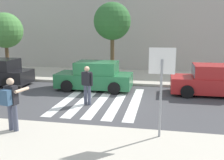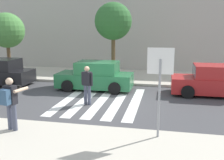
{
  "view_description": "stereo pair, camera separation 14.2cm",
  "coord_description": "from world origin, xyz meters",
  "px_view_note": "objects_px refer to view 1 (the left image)",
  "views": [
    {
      "loc": [
        2.77,
        -11.32,
        3.47
      ],
      "look_at": [
        0.6,
        -0.2,
        1.1
      ],
      "focal_mm": 42.0,
      "sensor_mm": 36.0,
      "label": 1
    },
    {
      "loc": [
        2.91,
        -11.29,
        3.47
      ],
      "look_at": [
        0.6,
        -0.2,
        1.1
      ],
      "focal_mm": 42.0,
      "sensor_mm": 36.0,
      "label": 2
    }
  ],
  "objects_px": {
    "photographer_with_backpack": "(11,100)",
    "pedestrian_crossing": "(87,83)",
    "stop_sign": "(162,73)",
    "parked_car_green": "(95,77)",
    "street_tree_west": "(5,31)",
    "parked_car_red": "(213,81)",
    "street_tree_center": "(112,22)"
  },
  "relations": [
    {
      "from": "stop_sign",
      "to": "parked_car_red",
      "type": "height_order",
      "value": "stop_sign"
    },
    {
      "from": "parked_car_green",
      "to": "street_tree_west",
      "type": "bearing_deg",
      "value": 161.16
    },
    {
      "from": "photographer_with_backpack",
      "to": "street_tree_center",
      "type": "distance_m",
      "value": 8.92
    },
    {
      "from": "parked_car_green",
      "to": "street_tree_center",
      "type": "xyz_separation_m",
      "value": [
        0.59,
        1.96,
        2.96
      ]
    },
    {
      "from": "street_tree_west",
      "to": "street_tree_center",
      "type": "relative_size",
      "value": 0.89
    },
    {
      "from": "parked_car_red",
      "to": "street_tree_center",
      "type": "distance_m",
      "value": 6.6
    },
    {
      "from": "stop_sign",
      "to": "parked_car_green",
      "type": "distance_m",
      "value": 7.12
    },
    {
      "from": "stop_sign",
      "to": "street_tree_west",
      "type": "height_order",
      "value": "street_tree_west"
    },
    {
      "from": "photographer_with_backpack",
      "to": "pedestrian_crossing",
      "type": "distance_m",
      "value": 3.93
    },
    {
      "from": "street_tree_center",
      "to": "photographer_with_backpack",
      "type": "bearing_deg",
      "value": -100.96
    },
    {
      "from": "parked_car_red",
      "to": "street_tree_west",
      "type": "xyz_separation_m",
      "value": [
        -12.84,
        2.28,
        2.41
      ]
    },
    {
      "from": "stop_sign",
      "to": "pedestrian_crossing",
      "type": "xyz_separation_m",
      "value": [
        -3.22,
        3.2,
        -1.14
      ]
    },
    {
      "from": "photographer_with_backpack",
      "to": "street_tree_center",
      "type": "bearing_deg",
      "value": 79.04
    },
    {
      "from": "pedestrian_crossing",
      "to": "parked_car_red",
      "type": "relative_size",
      "value": 0.42
    },
    {
      "from": "parked_car_red",
      "to": "street_tree_center",
      "type": "bearing_deg",
      "value": 160.56
    },
    {
      "from": "stop_sign",
      "to": "street_tree_west",
      "type": "distance_m",
      "value": 13.24
    },
    {
      "from": "parked_car_green",
      "to": "stop_sign",
      "type": "bearing_deg",
      "value": -59.03
    },
    {
      "from": "pedestrian_crossing",
      "to": "street_tree_west",
      "type": "bearing_deg",
      "value": 144.37
    },
    {
      "from": "parked_car_green",
      "to": "photographer_with_backpack",
      "type": "bearing_deg",
      "value": -99.15
    },
    {
      "from": "parked_car_green",
      "to": "parked_car_red",
      "type": "bearing_deg",
      "value": -0.0
    },
    {
      "from": "pedestrian_crossing",
      "to": "parked_car_green",
      "type": "xyz_separation_m",
      "value": [
        -0.38,
        2.78,
        -0.25
      ]
    },
    {
      "from": "street_tree_center",
      "to": "parked_car_red",
      "type": "bearing_deg",
      "value": -19.44
    },
    {
      "from": "pedestrian_crossing",
      "to": "street_tree_west",
      "type": "xyz_separation_m",
      "value": [
        -7.07,
        5.07,
        2.16
      ]
    },
    {
      "from": "stop_sign",
      "to": "pedestrian_crossing",
      "type": "distance_m",
      "value": 4.68
    },
    {
      "from": "parked_car_green",
      "to": "street_tree_center",
      "type": "distance_m",
      "value": 3.6
    },
    {
      "from": "photographer_with_backpack",
      "to": "street_tree_center",
      "type": "relative_size",
      "value": 0.37
    },
    {
      "from": "photographer_with_backpack",
      "to": "pedestrian_crossing",
      "type": "height_order",
      "value": "photographer_with_backpack"
    },
    {
      "from": "pedestrian_crossing",
      "to": "parked_car_red",
      "type": "bearing_deg",
      "value": 25.76
    },
    {
      "from": "stop_sign",
      "to": "street_tree_center",
      "type": "distance_m",
      "value": 8.64
    },
    {
      "from": "parked_car_green",
      "to": "parked_car_red",
      "type": "relative_size",
      "value": 1.0
    },
    {
      "from": "stop_sign",
      "to": "pedestrian_crossing",
      "type": "height_order",
      "value": "stop_sign"
    },
    {
      "from": "pedestrian_crossing",
      "to": "photographer_with_backpack",
      "type": "bearing_deg",
      "value": -111.16
    }
  ]
}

